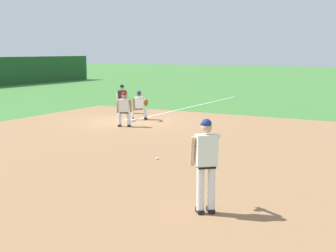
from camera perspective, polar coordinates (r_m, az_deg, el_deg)
The scene contains 9 objects.
ground_plane at distance 21.09m, azimuth -4.64°, elevation 0.58°, with size 160.00×160.00×0.00m, color #3D7533.
infield_dirt_patch at distance 15.08m, azimuth -1.86°, elevation -2.82°, with size 18.00×18.00×0.01m, color #936B47.
foul_line_stripe at distance 26.69m, azimuth 3.12°, elevation 2.41°, with size 13.01×0.10×0.00m, color white.
first_base_bag at distance 21.08m, azimuth -4.65°, elevation 0.70°, with size 0.38×0.38×0.09m, color white.
baseball at distance 13.62m, azimuth -1.34°, elevation -3.98°, with size 0.07×0.07×0.07m, color white.
pitcher at distance 9.02m, azimuth 4.71°, elevation -4.14°, with size 0.85×0.56×1.86m.
first_baseman at distance 21.47m, azimuth -3.49°, elevation 2.71°, with size 0.78×1.07×1.34m.
baserunner at distance 19.51m, azimuth -5.37°, elevation 2.22°, with size 0.60×0.67×1.46m.
umpire at distance 23.78m, azimuth -5.62°, elevation 3.45°, with size 0.66×0.68×1.46m.
Camera 1 is at (-17.34, -11.59, 3.12)m, focal length 50.00 mm.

